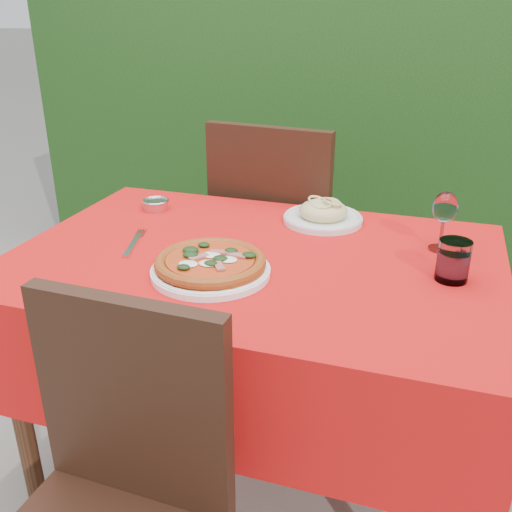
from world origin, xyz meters
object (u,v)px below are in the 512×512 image
(chair_near, at_px, (112,503))
(pizza_plate, at_px, (210,265))
(steel_ramekin, at_px, (156,205))
(fork, at_px, (132,245))
(chair_far, at_px, (279,235))
(pasta_plate, at_px, (323,214))
(wine_glass, at_px, (445,210))
(water_glass, at_px, (453,263))

(chair_near, bearing_deg, pizza_plate, 91.46)
(chair_near, distance_m, pizza_plate, 0.56)
(pizza_plate, xyz_separation_m, steel_ramekin, (-0.35, 0.39, -0.01))
(fork, bearing_deg, chair_far, 55.02)
(chair_near, xyz_separation_m, chair_far, (-0.03, 1.24, 0.06))
(chair_far, distance_m, pasta_plate, 0.43)
(pizza_plate, bearing_deg, chair_far, 92.96)
(pasta_plate, xyz_separation_m, steel_ramekin, (-0.53, -0.05, -0.01))
(chair_near, xyz_separation_m, fork, (-0.26, 0.59, 0.25))
(chair_near, distance_m, pasta_plate, 0.99)
(wine_glass, bearing_deg, water_glass, -80.36)
(pasta_plate, bearing_deg, chair_far, 126.26)
(steel_ramekin, bearing_deg, chair_near, -68.75)
(pasta_plate, relative_size, wine_glass, 1.48)
(chair_far, relative_size, pizza_plate, 3.03)
(pizza_plate, relative_size, pasta_plate, 1.37)
(pizza_plate, bearing_deg, pasta_plate, 67.69)
(chair_far, xyz_separation_m, pasta_plate, (0.22, -0.30, 0.21))
(wine_glass, distance_m, fork, 0.83)
(pasta_plate, distance_m, steel_ramekin, 0.53)
(chair_near, relative_size, water_glass, 8.82)
(wine_glass, bearing_deg, chair_near, -122.53)
(chair_near, xyz_separation_m, wine_glass, (0.53, 0.83, 0.36))
(pizza_plate, relative_size, fork, 1.52)
(chair_far, distance_m, wine_glass, 0.76)
(fork, bearing_deg, pasta_plate, 22.17)
(pizza_plate, xyz_separation_m, pasta_plate, (0.18, 0.44, -0.00))
(wine_glass, bearing_deg, chair_far, 143.64)
(chair_near, height_order, steel_ramekin, chair_near)
(fork, bearing_deg, chair_near, -81.40)
(pizza_plate, xyz_separation_m, fork, (-0.27, 0.10, -0.02))
(wine_glass, relative_size, fork, 0.75)
(chair_near, relative_size, pizza_plate, 2.71)
(chair_near, bearing_deg, pasta_plate, 80.69)
(chair_near, distance_m, chair_far, 1.24)
(chair_near, bearing_deg, wine_glass, 59.38)
(chair_far, height_order, steel_ramekin, chair_far)
(wine_glass, xyz_separation_m, fork, (-0.79, -0.23, -0.11))
(chair_near, distance_m, water_glass, 0.90)
(fork, bearing_deg, water_glass, -11.76)
(steel_ramekin, bearing_deg, water_glass, -14.95)
(chair_near, relative_size, fork, 4.11)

